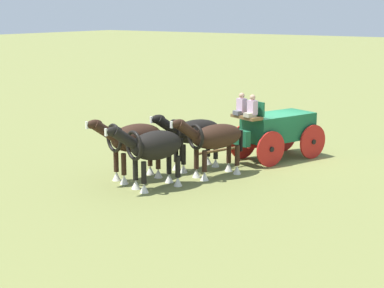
% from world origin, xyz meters
% --- Properties ---
extents(ground_plane, '(220.00, 220.00, 0.00)m').
position_xyz_m(ground_plane, '(0.00, 0.00, 0.00)').
color(ground_plane, olive).
extents(show_wagon, '(5.87, 2.86, 2.80)m').
position_xyz_m(show_wagon, '(0.15, -0.05, 1.28)').
color(show_wagon, '#195B38').
rests_on(show_wagon, ground).
extents(draft_horse_rear_near, '(3.10, 1.56, 2.28)m').
position_xyz_m(draft_horse_rear_near, '(3.79, -0.64, 1.40)').
color(draft_horse_rear_near, '#331E14').
rests_on(draft_horse_rear_near, ground).
extents(draft_horse_rear_off, '(3.11, 1.57, 2.26)m').
position_xyz_m(draft_horse_rear_off, '(3.36, -1.87, 1.39)').
color(draft_horse_rear_off, black).
rests_on(draft_horse_rear_off, ground).
extents(draft_horse_lead_near, '(2.93, 1.58, 2.31)m').
position_xyz_m(draft_horse_lead_near, '(6.23, -1.50, 1.43)').
color(draft_horse_lead_near, black).
rests_on(draft_horse_lead_near, ground).
extents(draft_horse_lead_off, '(3.00, 1.61, 2.34)m').
position_xyz_m(draft_horse_lead_off, '(5.80, -2.73, 1.46)').
color(draft_horse_lead_off, '#331E14').
rests_on(draft_horse_lead_off, ground).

